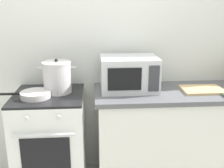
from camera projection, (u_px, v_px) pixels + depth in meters
The scene contains 8 objects.
back_wall at pixel (119, 48), 2.64m from camera, with size 4.40×0.10×2.50m, color silver.
lower_cabinet_right at pixel (185, 138), 2.58m from camera, with size 1.64×0.56×0.88m, color white.
countertop_right at pixel (189, 92), 2.45m from camera, with size 1.70×0.60×0.04m, color #59595E.
stove at pixel (51, 142), 2.47m from camera, with size 0.60×0.64×0.92m.
stock_pot at pixel (57, 77), 2.35m from camera, with size 0.33×0.25×0.30m.
frying_pan at pixel (35, 94), 2.25m from camera, with size 0.45×0.25×0.05m.
microwave at pixel (129, 74), 2.41m from camera, with size 0.50×0.37×0.30m.
cutting_board at pixel (202, 90), 2.43m from camera, with size 0.36×0.26×0.02m, color tan.
Camera 1 is at (0.04, -1.64, 1.68)m, focal length 43.60 mm.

